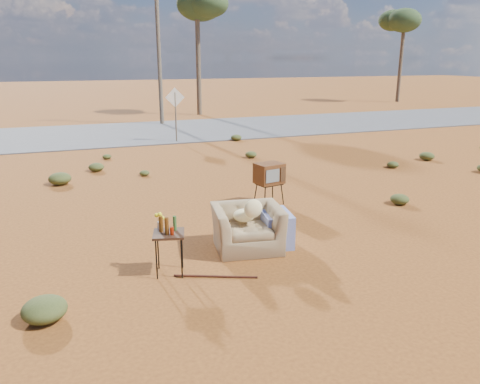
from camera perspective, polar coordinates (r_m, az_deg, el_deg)
name	(u,v)px	position (r m, az deg, el deg)	size (l,w,h in m)	color
ground	(250,262)	(7.99, 1.26, -8.52)	(140.00, 140.00, 0.00)	#91501D
highway	(130,133)	(22.17, -13.30, 7.03)	(140.00, 7.00, 0.04)	#565659
armchair	(253,222)	(8.40, 1.60, -3.66)	(1.54, 0.96, 1.05)	#90744E
tv_unit	(269,174)	(10.87, 3.60, 2.20)	(0.70, 0.60, 0.98)	black
side_table	(167,231)	(7.44, -8.94, -4.68)	(0.59, 0.59, 0.98)	#382014
rusty_bar	(216,276)	(7.47, -2.99, -10.23)	(0.04, 0.04, 1.32)	#4D2014
road_sign	(175,105)	(19.30, -7.90, 10.46)	(0.78, 0.06, 2.19)	brown
eucalyptus_center	(197,2)	(28.97, -5.28, 22.12)	(3.20, 3.20, 7.60)	brown
eucalyptus_right	(404,22)	(39.53, 19.40, 18.97)	(3.20, 3.20, 7.10)	brown
utility_pole_center	(158,41)	(24.72, -9.92, 17.71)	(1.40, 0.20, 8.00)	brown
scrub_patch	(154,192)	(11.76, -10.48, 0.05)	(17.49, 8.07, 0.33)	#474D22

